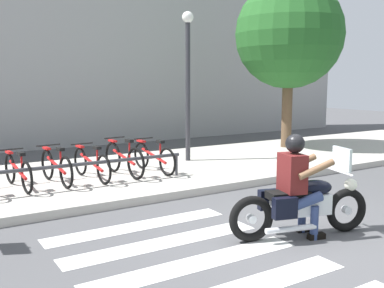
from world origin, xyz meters
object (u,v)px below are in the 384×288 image
Objects in this scene: bicycle_2 at (56,167)px; bicycle_5 at (154,157)px; bicycle_1 at (18,171)px; bike_rack at (83,166)px; motorcycle at (302,204)px; bicycle_4 at (124,159)px; bicycle_3 at (91,164)px; rider at (297,178)px; tree_near_rack at (289,35)px; street_lamp at (188,73)px.

bicycle_5 is at bearing 0.01° from bicycle_2.
bicycle_1 is 1.20m from bike_rack.
motorcycle reaches higher than bicycle_2.
bicycle_2 is 1.41m from bicycle_4.
bicycle_1 is 1.41m from bicycle_3.
bicycle_4 is at bearing -0.04° from bicycle_2.
bicycle_5 reaches higher than bike_rack.
bicycle_2 is at bearing 122.44° from bike_rack.
motorcycle is 5.19m from bicycle_1.
bicycle_3 is at bearing 179.83° from bicycle_4.
bicycle_5 is 0.40× the size of bike_rack.
bicycle_3 is at bearing 108.01° from rider.
tree_near_rack reaches higher than motorcycle.
bicycle_4 is (1.41, -0.00, 0.02)m from bicycle_2.
motorcycle is 1.28× the size of bicycle_1.
bicycle_2 is at bearing -179.91° from bicycle_3.
motorcycle is at bearing -89.18° from bicycle_5.
motorcycle reaches higher than bicycle_5.
bike_rack is (-1.76, -0.55, 0.08)m from bicycle_5.
bike_rack is (-1.75, 3.74, -0.25)m from rider.
bicycle_2 is (0.70, -0.00, 0.01)m from bicycle_1.
bicycle_4 is at bearing 99.16° from rider.
motorcycle is at bearing -56.31° from bicycle_1.
bicycle_5 is 6.09m from tree_near_rack.
bicycle_1 is 2.11m from bicycle_4.
tree_near_rack is (6.91, 1.81, 2.91)m from bike_rack.
bicycle_1 is 0.98× the size of bicycle_5.
tree_near_rack is (3.74, 0.40, 1.14)m from street_lamp.
bicycle_2 is 0.97× the size of bicycle_4.
bicycle_4 reaches higher than bicycle_2.
bicycle_4 reaches higher than bicycle_3.
tree_near_rack is (5.16, 5.55, 2.66)m from rider.
bicycle_4 is (0.70, -0.00, 0.03)m from bicycle_3.
rider is 0.86× the size of bicycle_3.
bicycle_4 is 2.92m from street_lamp.
rider is 4.30m from bicycle_5.
tree_near_rack reaches higher than street_lamp.
rider is at bearing -132.93° from tree_near_rack.
motorcycle reaches higher than bike_rack.
bicycle_2 is 0.95× the size of bicycle_3.
bicycle_4 is 0.70m from bicycle_5.
rider is at bearing -56.85° from bicycle_1.
bicycle_2 is 7.95m from tree_near_rack.
rider is 0.88× the size of bicycle_5.
tree_near_rack reaches higher than bicycle_4.
rider reaches higher than motorcycle.
bicycle_5 reaches higher than bicycle_1.
rider is 4.13m from bike_rack.
rider is 5.14m from bicycle_1.
bicycle_4 is at bearing -179.88° from bicycle_5.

